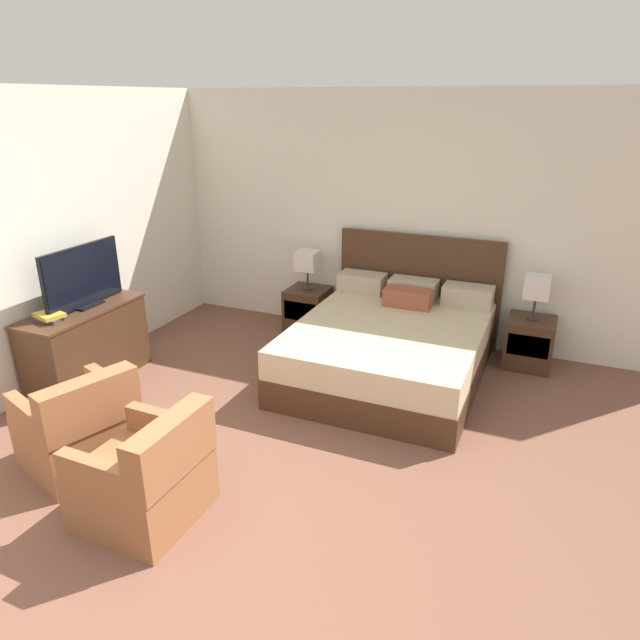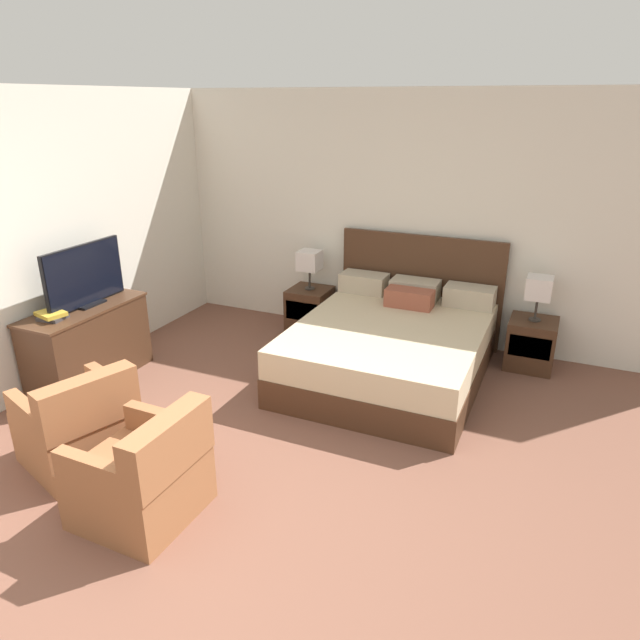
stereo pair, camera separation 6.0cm
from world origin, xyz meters
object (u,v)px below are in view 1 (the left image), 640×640
object	(u,v)px
dresser	(86,344)
book_red_cover	(51,319)
book_blue_cover	(49,315)
armchair_by_window	(80,429)
armchair_companion	(146,479)
tv	(83,277)
nightstand_left	(308,309)
table_lamp_right	(537,288)
table_lamp_left	(308,261)
nightstand_right	(529,342)
bed	(391,345)

from	to	relation	value
dresser	book_red_cover	size ratio (longest dim) A/B	5.77
book_red_cover	book_blue_cover	distance (m)	0.04
armchair_by_window	armchair_companion	bearing A→B (deg)	-18.31
book_red_cover	tv	bearing A→B (deg)	89.05
tv	dresser	bearing A→B (deg)	-91.82
nightstand_left	table_lamp_right	xyz separation A→B (m)	(2.40, 0.00, 0.57)
tv	book_blue_cover	distance (m)	0.46
table_lamp_right	armchair_by_window	world-z (taller)	table_lamp_right
table_lamp_left	armchair_by_window	distance (m)	3.09
tv	nightstand_left	bearing A→B (deg)	54.69
dresser	book_blue_cover	size ratio (longest dim) A/B	5.01
nightstand_left	nightstand_right	size ratio (longest dim) A/B	1.00
bed	table_lamp_right	distance (m)	1.49
dresser	armchair_by_window	world-z (taller)	armchair_by_window
nightstand_right	book_blue_cover	bearing A→B (deg)	-148.53
nightstand_right	dresser	world-z (taller)	dresser
nightstand_right	book_red_cover	size ratio (longest dim) A/B	2.40
nightstand_left	armchair_by_window	world-z (taller)	armchair_by_window
dresser	book_blue_cover	world-z (taller)	book_blue_cover
bed	nightstand_left	xyz separation A→B (m)	(-1.20, 0.72, -0.06)
armchair_by_window	book_red_cover	bearing A→B (deg)	142.77
table_lamp_left	book_blue_cover	distance (m)	2.68
dresser	tv	world-z (taller)	tv
nightstand_left	dresser	xyz separation A→B (m)	(-1.35, -1.98, 0.13)
table_lamp_left	book_red_cover	world-z (taller)	table_lamp_left
nightstand_left	book_blue_cover	world-z (taller)	book_blue_cover
table_lamp_left	dresser	distance (m)	2.44
bed	book_red_cover	xyz separation A→B (m)	(-2.55, -1.58, 0.44)
book_blue_cover	tv	bearing A→B (deg)	87.03
nightstand_right	table_lamp_right	size ratio (longest dim) A/B	1.12
dresser	armchair_by_window	bearing A→B (deg)	-48.13
book_blue_cover	table_lamp_right	bearing A→B (deg)	31.49
nightstand_right	armchair_companion	distance (m)	3.85
table_lamp_right	tv	xyz separation A→B (m)	(-3.75, -1.90, 0.18)
nightstand_left	book_red_cover	size ratio (longest dim) A/B	2.40
armchair_by_window	armchair_companion	world-z (taller)	same
nightstand_left	dresser	distance (m)	2.40
table_lamp_left	armchair_by_window	size ratio (longest dim) A/B	0.50
nightstand_left	nightstand_right	xyz separation A→B (m)	(2.40, 0.00, 0.00)
book_blue_cover	armchair_by_window	size ratio (longest dim) A/B	0.27
dresser	nightstand_left	bearing A→B (deg)	55.76
armchair_companion	nightstand_right	bearing A→B (deg)	58.33
dresser	table_lamp_left	bearing A→B (deg)	55.78
table_lamp_left	book_red_cover	distance (m)	2.68
table_lamp_left	table_lamp_right	xyz separation A→B (m)	(2.40, 0.00, 0.00)
bed	table_lamp_left	size ratio (longest dim) A/B	4.72
table_lamp_right	table_lamp_left	bearing A→B (deg)	180.00
table_lamp_left	tv	bearing A→B (deg)	-125.29
nightstand_right	bed	bearing A→B (deg)	-148.88
table_lamp_right	armchair_by_window	xyz separation A→B (m)	(-2.83, -3.01, -0.53)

